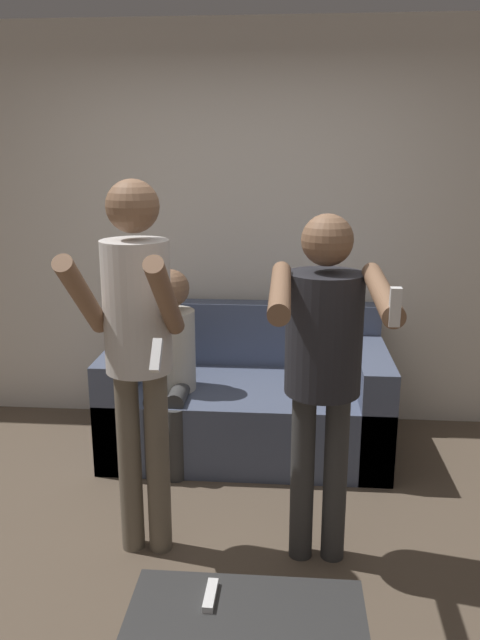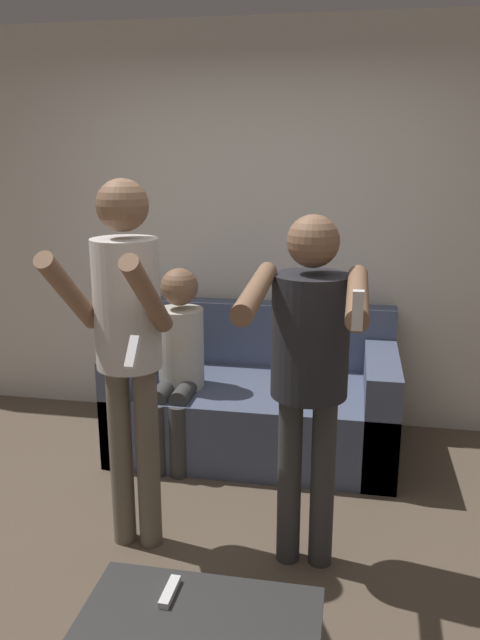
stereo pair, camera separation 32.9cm
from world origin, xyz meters
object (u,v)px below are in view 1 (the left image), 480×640
Objects in this scene: person_standing_right at (324,352)px; remote_on_table at (210,595)px; person_standing_left at (137,333)px; couch at (247,401)px; person_seated at (170,358)px.

person_standing_right reaches higher than remote_on_table.
person_standing_right is at bearing 63.04° from remote_on_table.
couch is at bearing 70.84° from person_standing_left.
person_standing_left is 1.03m from person_seated.
person_standing_left is at bearing -109.16° from couch.
couch is 11.62× the size of remote_on_table.
person_standing_right is 1.33m from person_seated.
remote_on_table is (-0.40, -0.79, -0.63)m from person_standing_right.
person_standing_left reaches higher than remote_on_table.
person_standing_left is (-0.41, -1.18, 0.80)m from couch.
remote_on_table is at bearing -116.96° from person_standing_right.
couch is 1.48m from person_standing_left.
person_standing_left reaches higher than person_seated.
person_seated is (-0.04, 0.94, -0.43)m from person_standing_left.
couch is at bearing 28.37° from person_seated.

